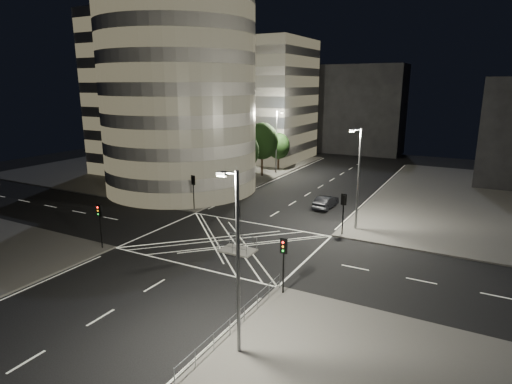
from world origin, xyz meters
The scene contains 24 objects.
ground centered at (0.00, 0.00, 0.00)m, with size 120.00×120.00×0.00m, color black.
sidewalk_far_left centered at (-29.00, 27.00, 0.07)m, with size 42.00×42.00×0.15m, color #53514E.
central_island centered at (2.00, -1.50, 0.07)m, with size 3.00×2.00×0.15m, color slate.
office_tower_curved centered at (-20.74, 18.74, 12.65)m, with size 30.00×29.00×27.20m.
office_block_rear centered at (-22.00, 42.00, 11.15)m, with size 24.00×16.00×22.00m, color gray.
building_far_end centered at (-4.00, 58.00, 9.00)m, with size 18.00×8.00×18.00m, color black.
tree_a centered at (-10.50, 9.00, 4.49)m, with size 4.20×4.20×6.77m.
tree_b centered at (-10.50, 15.00, 4.59)m, with size 4.84×4.84×7.22m.
tree_c centered at (-10.50, 21.00, 4.86)m, with size 4.73×4.73×7.44m.
tree_d centered at (-10.50, 27.00, 5.62)m, with size 4.98×4.98×8.34m.
tree_e centered at (-10.50, 33.00, 4.09)m, with size 3.81×3.81×6.14m.
traffic_signal_fl centered at (-8.80, 6.80, 2.91)m, with size 0.55×0.22×4.00m.
traffic_signal_nl centered at (-8.80, -6.80, 2.91)m, with size 0.55×0.22×4.00m.
traffic_signal_fr centered at (8.80, 6.80, 2.91)m, with size 0.55×0.22×4.00m.
traffic_signal_nr centered at (8.80, -6.80, 2.91)m, with size 0.55×0.22×4.00m.
traffic_signal_island centered at (2.00, -1.50, 2.91)m, with size 0.55×0.22×4.00m.
street_lamp_left_near centered at (-9.44, 12.00, 5.54)m, with size 1.25×0.25×10.00m.
street_lamp_left_far centered at (-9.44, 30.00, 5.54)m, with size 1.25×0.25×10.00m.
street_lamp_right_far centered at (9.44, 9.00, 5.54)m, with size 1.25×0.25×10.00m.
street_lamp_right_near centered at (9.44, -14.00, 5.54)m, with size 1.25×0.25×10.00m.
railing_near_right centered at (8.30, -12.15, 0.70)m, with size 0.06×11.70×1.10m, color slate.
railing_island_south centered at (2.00, -2.40, 0.70)m, with size 2.80×0.06×1.10m, color slate.
railing_island_north centered at (2.00, -0.60, 0.70)m, with size 2.80×0.06×1.10m, color slate.
sedan centered at (4.28, 14.93, 0.77)m, with size 1.62×4.66×1.53m, color black.
Camera 1 is at (20.01, -31.53, 14.26)m, focal length 30.00 mm.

